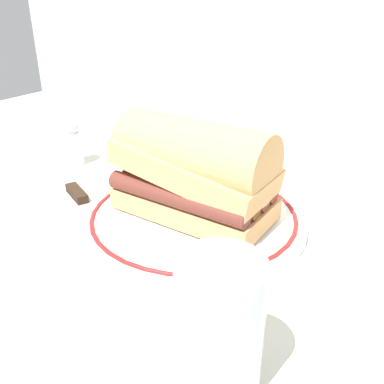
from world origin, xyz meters
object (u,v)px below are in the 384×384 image
object	(u,v)px
salt_shaker	(72,142)
butter_knife	(69,185)
sausage_sandwich	(192,171)
plate	(192,218)
drinking_glass	(219,335)

from	to	relation	value
salt_shaker	butter_knife	world-z (taller)	salt_shaker
butter_knife	sausage_sandwich	bearing A→B (deg)	4.85
plate	drinking_glass	xyz separation A→B (m)	(0.15, -0.19, 0.04)
sausage_sandwich	drinking_glass	distance (m)	0.24
butter_knife	drinking_glass	bearing A→B (deg)	-24.74
sausage_sandwich	plate	bearing A→B (deg)	-46.01
sausage_sandwich	salt_shaker	size ratio (longest dim) A/B	2.47
drinking_glass	butter_knife	bearing A→B (deg)	155.26
drinking_glass	salt_shaker	xyz separation A→B (m)	(-0.43, 0.24, -0.01)
plate	sausage_sandwich	distance (m)	0.07
butter_knife	plate	bearing A→B (deg)	4.85
plate	salt_shaker	size ratio (longest dim) A/B	3.54
salt_shaker	butter_knife	size ratio (longest dim) A/B	0.52
salt_shaker	plate	bearing A→B (deg)	-10.01
salt_shaker	sausage_sandwich	bearing A→B (deg)	-10.01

